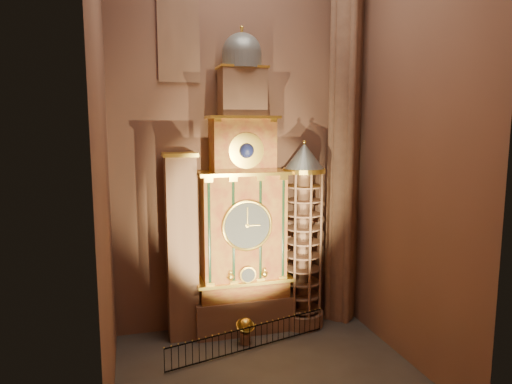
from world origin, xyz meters
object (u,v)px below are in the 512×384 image
object	(u,v)px
celestial_globe	(245,328)
portrait_tower	(182,246)
iron_railing	(250,338)
stair_turret	(303,237)
astronomical_clock	(243,215)

from	to	relation	value
celestial_globe	portrait_tower	bearing A→B (deg)	149.28
portrait_tower	iron_railing	world-z (taller)	portrait_tower
stair_turret	iron_railing	world-z (taller)	stair_turret
portrait_tower	iron_railing	distance (m)	6.02
iron_railing	astronomical_clock	bearing A→B (deg)	83.46
astronomical_clock	portrait_tower	world-z (taller)	astronomical_clock
iron_railing	portrait_tower	bearing A→B (deg)	140.52
astronomical_clock	portrait_tower	distance (m)	3.73
astronomical_clock	celestial_globe	xyz separation A→B (m)	(-0.33, -1.80, -5.80)
astronomical_clock	portrait_tower	size ratio (longest dim) A/B	1.64
astronomical_clock	portrait_tower	xyz separation A→B (m)	(-3.40, 0.02, -1.53)
portrait_tower	celestial_globe	size ratio (longest dim) A/B	6.96
astronomical_clock	iron_railing	size ratio (longest dim) A/B	1.87
portrait_tower	stair_turret	distance (m)	6.91
portrait_tower	stair_turret	xyz separation A→B (m)	(6.90, -0.28, 0.12)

